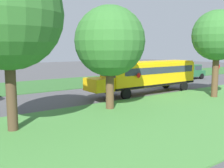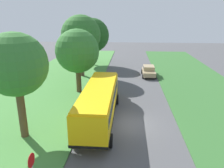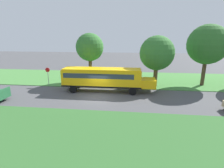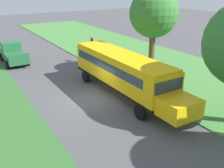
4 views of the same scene
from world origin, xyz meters
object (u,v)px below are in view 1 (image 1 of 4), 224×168
object	(u,v)px
pickup_truck	(190,72)
oak_tree_far_end	(7,14)
oak_tree_beside_bus	(219,36)
stop_sign	(218,73)
oak_tree_roadside_mid	(110,41)
school_bus	(148,74)

from	to	relation	value
pickup_truck	oak_tree_far_end	xyz separation A→B (m)	(-9.98, 28.12, 5.09)
pickup_truck	oak_tree_beside_bus	size ratio (longest dim) A/B	0.69
pickup_truck	stop_sign	distance (m)	8.69
oak_tree_beside_bus	oak_tree_roadside_mid	distance (m)	10.57
oak_tree_roadside_mid	oak_tree_far_end	xyz separation A→B (m)	(-1.24, 7.31, 1.18)
school_bus	oak_tree_roadside_mid	bearing A→B (deg)	115.35
school_bus	oak_tree_far_end	world-z (taller)	oak_tree_far_end
school_bus	stop_sign	world-z (taller)	school_bus
oak_tree_far_end	school_bus	bearing A→B (deg)	-72.20
pickup_truck	oak_tree_roadside_mid	bearing A→B (deg)	112.77
oak_tree_far_end	stop_sign	distance (m)	24.02
school_bus	oak_tree_beside_bus	bearing A→B (deg)	-149.89
pickup_truck	oak_tree_far_end	bearing A→B (deg)	109.54
school_bus	oak_tree_beside_bus	distance (m)	7.24
pickup_truck	oak_tree_far_end	world-z (taller)	oak_tree_far_end
school_bus	stop_sign	xyz separation A→B (m)	(-1.98, -8.94, -0.19)
oak_tree_roadside_mid	oak_tree_far_end	size ratio (longest dim) A/B	0.83
pickup_truck	oak_tree_roadside_mid	size ratio (longest dim) A/B	0.72
oak_tree_far_end	oak_tree_roadside_mid	bearing A→B (deg)	-80.33
oak_tree_beside_bus	stop_sign	distance (m)	7.73
oak_tree_beside_bus	stop_sign	size ratio (longest dim) A/B	2.85
pickup_truck	stop_sign	world-z (taller)	stop_sign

